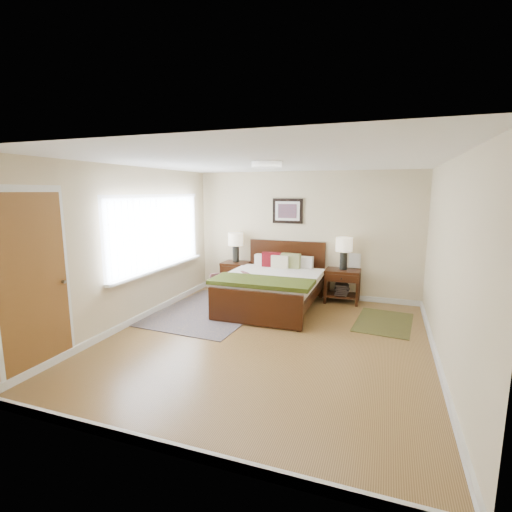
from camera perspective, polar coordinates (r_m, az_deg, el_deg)
name	(u,v)px	position (r m, az deg, el deg)	size (l,w,h in m)	color
floor	(266,340)	(5.46, 1.51, -12.82)	(5.00, 5.00, 0.00)	olive
back_wall	(305,235)	(7.50, 7.48, 3.26)	(4.50, 0.04, 2.50)	beige
front_wall	(164,307)	(2.89, -14.00, -7.64)	(4.50, 0.04, 2.50)	beige
left_wall	(131,247)	(6.17, -18.73, 1.39)	(0.04, 5.00, 2.50)	beige
right_wall	(448,265)	(4.92, 27.40, -1.26)	(0.04, 5.00, 2.50)	beige
ceiling	(267,161)	(5.05, 1.65, 14.37)	(4.50, 5.00, 0.02)	white
window	(159,234)	(6.68, -14.73, 3.30)	(0.11, 2.72, 1.32)	silver
door	(34,283)	(4.96, -30.97, -3.59)	(0.06, 1.00, 2.18)	silver
ceil_fixture	(267,164)	(5.05, 1.64, 13.97)	(0.44, 0.44, 0.08)	white
bed	(273,281)	(6.76, 2.63, -3.80)	(1.69, 2.04, 1.10)	#331507
wall_art	(288,211)	(7.51, 4.88, 6.91)	(0.62, 0.05, 0.50)	black
nightstand_left	(236,268)	(7.79, -3.16, -1.86)	(0.54, 0.49, 0.65)	#331507
nightstand_right	(342,283)	(7.29, 13.16, -4.04)	(0.64, 0.48, 0.64)	#331507
lamp_left	(236,242)	(7.72, -3.14, 2.14)	(0.31, 0.31, 0.61)	black
lamp_right	(344,248)	(7.17, 13.38, 1.24)	(0.31, 0.31, 0.61)	black
armchair	(235,292)	(6.67, -3.24, -5.57)	(0.70, 0.72, 0.66)	brown
rug_persian	(210,311)	(6.75, -7.08, -8.32)	(1.67, 2.36, 0.01)	#0D2142
rug_navy	(384,322)	(6.48, 19.05, -9.59)	(0.84, 1.27, 0.01)	black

